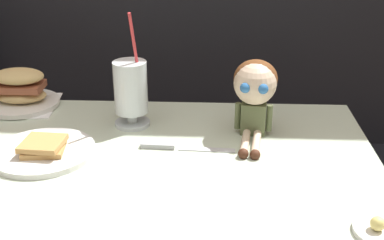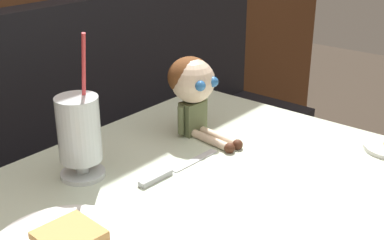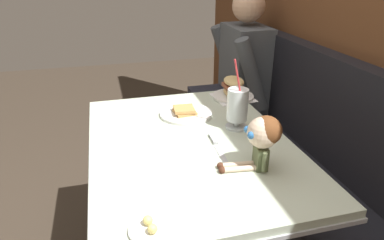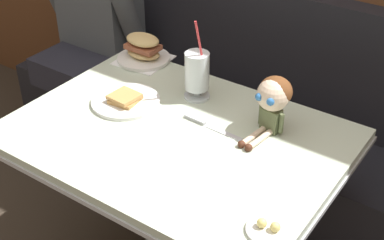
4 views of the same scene
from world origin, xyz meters
name	(u,v)px [view 2 (image 2 of 4)]	position (x,y,z in m)	size (l,w,h in m)	color
milkshake_glass	(79,134)	(-0.07, 0.41, 0.84)	(0.10, 0.10, 0.31)	silver
butter_knife	(167,173)	(0.05, 0.27, 0.74)	(0.24, 0.03, 0.01)	silver
seated_doll	(193,85)	(0.26, 0.37, 0.87)	(0.12, 0.22, 0.20)	#5B6642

